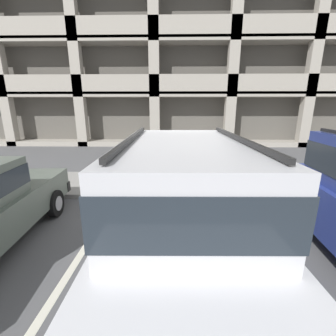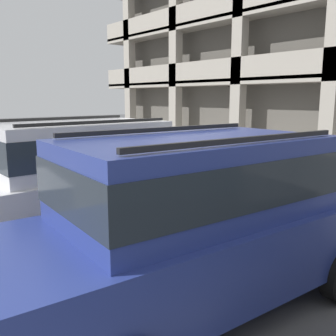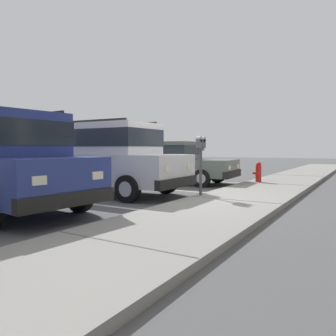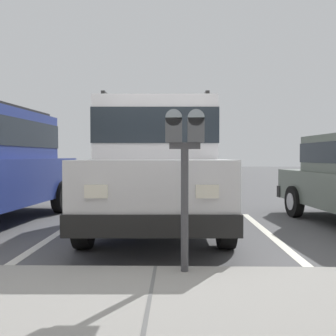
% 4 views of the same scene
% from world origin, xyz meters
% --- Properties ---
extents(ground_plane, '(80.00, 80.00, 0.10)m').
position_xyz_m(ground_plane, '(0.00, 0.00, -0.05)').
color(ground_plane, '#565659').
extents(sidewalk, '(40.00, 2.20, 0.12)m').
position_xyz_m(sidewalk, '(0.00, 1.30, 0.06)').
color(sidewalk, gray).
rests_on(sidewalk, ground_plane).
extents(parking_stall_lines, '(12.89, 4.80, 0.01)m').
position_xyz_m(parking_stall_lines, '(1.60, -1.40, 0.00)').
color(parking_stall_lines, silver).
rests_on(parking_stall_lines, ground_plane).
extents(silver_suv, '(2.08, 4.81, 2.03)m').
position_xyz_m(silver_suv, '(0.10, -2.46, 1.09)').
color(silver_suv, silver).
rests_on(silver_suv, ground_plane).
extents(parking_meter_near, '(0.35, 0.12, 1.47)m').
position_xyz_m(parking_meter_near, '(-0.27, 0.35, 1.22)').
color(parking_meter_near, '#47474C').
rests_on(parking_meter_near, sidewalk).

